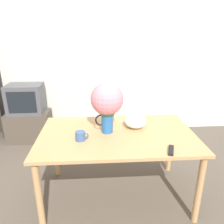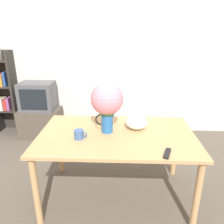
{
  "view_description": "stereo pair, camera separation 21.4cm",
  "coord_description": "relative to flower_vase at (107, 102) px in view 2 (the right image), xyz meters",
  "views": [
    {
      "loc": [
        -0.28,
        -1.71,
        1.71
      ],
      "look_at": [
        -0.15,
        0.29,
        0.96
      ],
      "focal_mm": 35.0,
      "sensor_mm": 36.0,
      "label": 1
    },
    {
      "loc": [
        -0.07,
        -1.72,
        1.71
      ],
      "look_at": [
        -0.15,
        0.29,
        0.96
      ],
      "focal_mm": 35.0,
      "sensor_mm": 36.0,
      "label": 2
    }
  ],
  "objects": [
    {
      "name": "remote_control",
      "position": [
        0.52,
        -0.42,
        -0.31
      ],
      "size": [
        0.09,
        0.16,
        0.02
      ],
      "color": "black",
      "rests_on": "table"
    },
    {
      "name": "tv_set",
      "position": [
        -1.23,
        1.38,
        -0.36
      ],
      "size": [
        0.54,
        0.39,
        0.46
      ],
      "color": "#4C4C51",
      "rests_on": "tv_stand"
    },
    {
      "name": "white_bowl",
      "position": [
        0.3,
        0.09,
        -0.25
      ],
      "size": [
        0.23,
        0.23,
        0.14
      ],
      "color": "white",
      "rests_on": "table"
    },
    {
      "name": "flower_vase",
      "position": [
        0.0,
        0.0,
        0.0
      ],
      "size": [
        0.32,
        0.32,
        0.51
      ],
      "color": "#235B9E",
      "rests_on": "table"
    },
    {
      "name": "wall_back",
      "position": [
        0.19,
        1.71,
        0.23
      ],
      "size": [
        8.0,
        0.05,
        2.6
      ],
      "color": "silver",
      "rests_on": "ground_plane"
    },
    {
      "name": "bookshelf",
      "position": [
        -1.88,
        1.57,
        -0.28
      ],
      "size": [
        0.39,
        0.26,
        1.47
      ],
      "color": "#2D2823",
      "rests_on": "ground_plane"
    },
    {
      "name": "tv_stand",
      "position": [
        -1.23,
        1.38,
        -0.83
      ],
      "size": [
        0.68,
        0.42,
        0.48
      ],
      "color": "#4C4238",
      "rests_on": "ground_plane"
    },
    {
      "name": "ground_plane",
      "position": [
        0.19,
        -0.29,
        -1.07
      ],
      "size": [
        12.0,
        12.0,
        0.0
      ],
      "primitive_type": "plane",
      "color": "brown"
    },
    {
      "name": "table",
      "position": [
        0.1,
        -0.04,
        -0.4
      ],
      "size": [
        1.54,
        0.94,
        0.75
      ],
      "color": "tan",
      "rests_on": "ground_plane"
    },
    {
      "name": "coffee_mug",
      "position": [
        -0.26,
        -0.16,
        -0.27
      ],
      "size": [
        0.13,
        0.09,
        0.09
      ],
      "color": "#385689",
      "rests_on": "table"
    }
  ]
}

